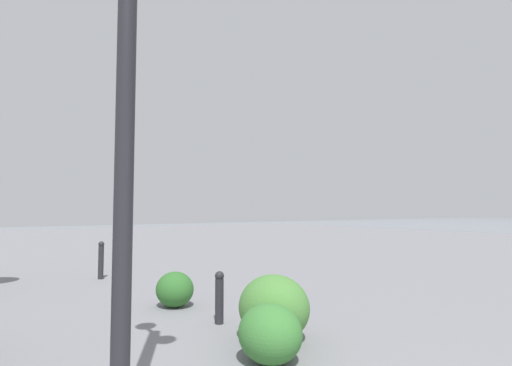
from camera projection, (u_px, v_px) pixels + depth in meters
lamppost at (126, 64)px, 3.03m from camera, size 0.98×0.28×4.03m
bollard_near at (219, 296)px, 5.69m from camera, size 0.13×0.13×0.72m
bollard_mid at (101, 259)px, 9.31m from camera, size 0.13×0.13×0.86m
shrub_low at (175, 289)px, 6.65m from camera, size 0.67×0.60×0.57m
shrub_wide at (270, 333)px, 4.22m from camera, size 0.72×0.65×0.61m
shrub_tall at (274, 307)px, 4.96m from camera, size 0.93×0.84×0.79m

